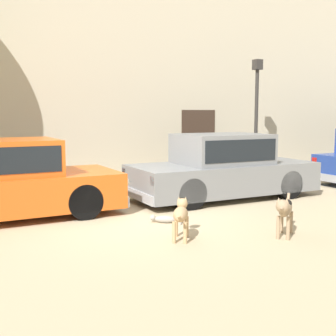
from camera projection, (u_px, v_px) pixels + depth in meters
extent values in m
plane|color=tan|center=(133.00, 218.00, 8.41)|extent=(80.00, 80.00, 0.00)
cube|color=#D15619|center=(8.00, 193.00, 8.36)|extent=(4.29, 2.09, 0.68)
cube|color=#D15619|center=(4.00, 157.00, 8.26)|extent=(2.02, 1.68, 0.68)
cube|color=black|center=(4.00, 157.00, 8.25)|extent=(1.87, 1.70, 0.47)
cube|color=#999BA0|center=(111.00, 195.00, 9.34)|extent=(0.24, 1.78, 0.20)
sphere|color=silver|center=(100.00, 173.00, 9.95)|extent=(0.20, 0.20, 0.20)
sphere|color=silver|center=(125.00, 182.00, 8.67)|extent=(0.20, 0.20, 0.20)
cylinder|color=black|center=(63.00, 189.00, 9.67)|extent=(0.69, 0.24, 0.68)
cylinder|color=black|center=(85.00, 202.00, 8.25)|extent=(0.69, 0.24, 0.68)
cube|color=slate|center=(223.00, 177.00, 10.38)|extent=(4.50, 2.01, 0.67)
cube|color=slate|center=(222.00, 149.00, 10.27)|extent=(2.11, 1.65, 0.69)
cube|color=black|center=(222.00, 148.00, 10.27)|extent=(1.94, 1.66, 0.49)
cube|color=#999BA0|center=(293.00, 181.00, 11.38)|extent=(0.20, 1.77, 0.20)
cube|color=#999BA0|center=(138.00, 194.00, 9.43)|extent=(0.20, 1.77, 0.20)
sphere|color=silver|center=(276.00, 163.00, 11.99)|extent=(0.20, 0.20, 0.20)
sphere|color=silver|center=(315.00, 169.00, 10.71)|extent=(0.20, 0.20, 0.20)
cube|color=red|center=(124.00, 172.00, 10.07)|extent=(0.05, 0.18, 0.18)
cube|color=red|center=(153.00, 181.00, 8.69)|extent=(0.05, 0.18, 0.18)
cylinder|color=black|center=(248.00, 176.00, 11.70)|extent=(0.68, 0.23, 0.67)
cylinder|color=black|center=(289.00, 185.00, 10.28)|extent=(0.68, 0.23, 0.67)
cylinder|color=black|center=(158.00, 183.00, 10.52)|extent=(0.68, 0.23, 0.67)
cylinder|color=black|center=(191.00, 194.00, 9.09)|extent=(0.68, 0.23, 0.67)
cube|color=#999BA0|center=(336.00, 179.00, 11.65)|extent=(0.22, 1.73, 0.20)
cube|color=red|center=(315.00, 161.00, 12.26)|extent=(0.05, 0.18, 0.18)
cylinder|color=black|center=(336.00, 171.00, 12.72)|extent=(0.68, 0.24, 0.67)
cube|color=#BCB299|center=(224.00, 44.00, 16.35)|extent=(17.41, 5.91, 9.16)
cube|color=#38281E|center=(198.00, 145.00, 13.04)|extent=(1.10, 0.02, 2.10)
cylinder|color=tan|center=(176.00, 226.00, 7.10)|extent=(0.06, 0.06, 0.34)
cylinder|color=tan|center=(187.00, 227.00, 7.08)|extent=(0.06, 0.06, 0.34)
cylinder|color=tan|center=(174.00, 233.00, 6.73)|extent=(0.06, 0.06, 0.34)
cylinder|color=tan|center=(185.00, 233.00, 6.71)|extent=(0.06, 0.06, 0.34)
ellipsoid|color=tan|center=(181.00, 214.00, 6.88)|extent=(0.48, 0.61, 0.22)
sphere|color=tan|center=(182.00, 204.00, 7.21)|extent=(0.18, 0.18, 0.18)
cone|color=tan|center=(183.00, 203.00, 7.30)|extent=(0.13, 0.13, 0.10)
cone|color=tan|center=(179.00, 199.00, 7.20)|extent=(0.09, 0.09, 0.08)
cone|color=tan|center=(185.00, 199.00, 7.19)|extent=(0.09, 0.09, 0.08)
cylinder|color=tan|center=(179.00, 217.00, 6.52)|extent=(0.14, 0.20, 0.12)
cylinder|color=#997F60|center=(288.00, 228.00, 6.91)|extent=(0.06, 0.06, 0.37)
cylinder|color=#997F60|center=(278.00, 227.00, 6.96)|extent=(0.06, 0.06, 0.37)
cylinder|color=#997F60|center=(291.00, 222.00, 7.29)|extent=(0.06, 0.06, 0.37)
cylinder|color=#997F60|center=(282.00, 222.00, 7.35)|extent=(0.06, 0.06, 0.37)
ellipsoid|color=#997F60|center=(285.00, 208.00, 7.09)|extent=(0.60, 0.59, 0.25)
ellipsoid|color=black|center=(286.00, 204.00, 7.13)|extent=(0.39, 0.38, 0.14)
sphere|color=#997F60|center=(282.00, 206.00, 6.72)|extent=(0.20, 0.20, 0.20)
cone|color=#997F60|center=(282.00, 209.00, 6.62)|extent=(0.16, 0.16, 0.11)
cone|color=#997F60|center=(287.00, 201.00, 6.68)|extent=(0.10, 0.10, 0.09)
cone|color=#997F60|center=(279.00, 200.00, 6.73)|extent=(0.10, 0.10, 0.09)
cylinder|color=#997F60|center=(288.00, 199.00, 7.45)|extent=(0.16, 0.16, 0.20)
ellipsoid|color=gray|center=(165.00, 219.00, 8.02)|extent=(0.41, 0.33, 0.13)
sphere|color=gray|center=(153.00, 218.00, 8.05)|extent=(0.11, 0.11, 0.11)
cone|color=gray|center=(152.00, 216.00, 8.02)|extent=(0.05, 0.05, 0.04)
cone|color=gray|center=(153.00, 215.00, 8.07)|extent=(0.05, 0.05, 0.04)
cylinder|color=gray|center=(181.00, 222.00, 7.96)|extent=(0.15, 0.20, 0.04)
cylinder|color=#2D2B28|center=(256.00, 127.00, 12.38)|extent=(0.10, 0.10, 3.21)
cube|color=#2D2B28|center=(257.00, 65.00, 12.17)|extent=(0.22, 0.22, 0.28)
sphere|color=silver|center=(257.00, 65.00, 12.17)|extent=(0.18, 0.18, 0.18)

